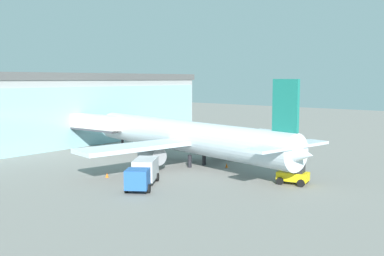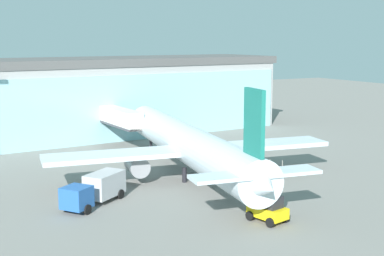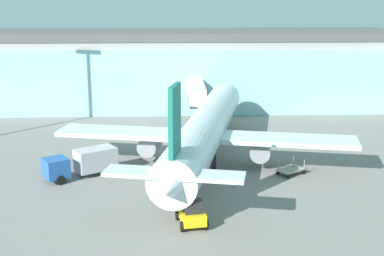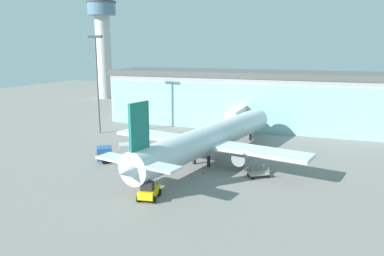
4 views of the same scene
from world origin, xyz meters
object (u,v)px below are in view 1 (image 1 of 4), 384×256
object	(u,v)px
safety_cone_nose	(227,165)
safety_cone_wingtip	(107,175)
catering_truck	(143,172)
baggage_cart	(248,155)
airplane	(186,137)
pushback_tug	(294,175)
jet_bridge	(86,123)

from	to	relation	value
safety_cone_nose	safety_cone_wingtip	xyz separation A→B (m)	(-13.49, 6.95, 0.00)
catering_truck	baggage_cart	bearing A→B (deg)	146.67
airplane	catering_truck	size ratio (longest dim) A/B	5.55
airplane	baggage_cart	xyz separation A→B (m)	(8.66, -4.04, -3.09)
pushback_tug	safety_cone_nose	bearing A→B (deg)	-25.68
catering_truck	pushback_tug	world-z (taller)	catering_truck
baggage_cart	safety_cone_nose	size ratio (longest dim) A/B	5.81
catering_truck	safety_cone_nose	world-z (taller)	catering_truck
catering_truck	jet_bridge	bearing A→B (deg)	-149.52
catering_truck	safety_cone_nose	size ratio (longest dim) A/B	13.12
jet_bridge	safety_cone_nose	bearing A→B (deg)	-177.34
baggage_cart	safety_cone_nose	bearing A→B (deg)	155.16
baggage_cart	pushback_tug	world-z (taller)	pushback_tug
jet_bridge	safety_cone_nose	xyz separation A→B (m)	(2.57, -25.70, -3.95)
airplane	baggage_cart	bearing A→B (deg)	-106.03
airplane	safety_cone_nose	bearing A→B (deg)	-157.46
baggage_cart	safety_cone_nose	world-z (taller)	baggage_cart
jet_bridge	catering_truck	bearing A→B (deg)	152.98
safety_cone_nose	safety_cone_wingtip	size ratio (longest dim) A/B	1.00
airplane	safety_cone_nose	distance (m)	6.72
pushback_tug	safety_cone_nose	size ratio (longest dim) A/B	6.38
airplane	safety_cone_nose	world-z (taller)	airplane
safety_cone_nose	pushback_tug	bearing A→B (deg)	-103.46
jet_bridge	pushback_tug	distance (m)	36.59
jet_bridge	safety_cone_nose	world-z (taller)	jet_bridge
jet_bridge	catering_truck	distance (m)	27.36
safety_cone_wingtip	airplane	bearing A→B (deg)	-6.00
jet_bridge	airplane	xyz separation A→B (m)	(1.20, -20.02, -0.63)
baggage_cart	catering_truck	bearing A→B (deg)	144.73
catering_truck	safety_cone_wingtip	size ratio (longest dim) A/B	13.12
baggage_cart	safety_cone_nose	xyz separation A→B (m)	(-7.29, -1.64, -0.23)
jet_bridge	baggage_cart	world-z (taller)	jet_bridge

